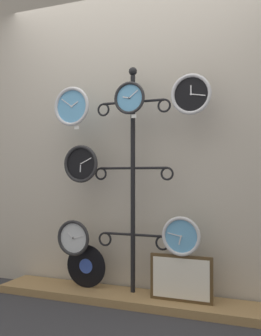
{
  "coord_description": "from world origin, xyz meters",
  "views": [
    {
      "loc": [
        1.13,
        -2.45,
        0.97
      ],
      "look_at": [
        0.0,
        0.36,
        1.03
      ],
      "focal_mm": 42.0,
      "sensor_mm": 36.0,
      "label": 1
    }
  ],
  "objects_px": {
    "display_stand": "(133,229)",
    "clock_middle_left": "(81,164)",
    "clock_bottom_left": "(74,238)",
    "clock_top_center": "(130,98)",
    "clock_top_left": "(72,107)",
    "clock_top_right": "(191,94)",
    "clock_bottom_right": "(181,236)",
    "picture_frame": "(181,278)",
    "vinyl_record": "(86,266)"
  },
  "relations": [
    {
      "from": "display_stand",
      "to": "clock_middle_left",
      "type": "xyz_separation_m",
      "value": [
        -0.42,
        -0.08,
        0.51
      ]
    },
    {
      "from": "clock_bottom_left",
      "to": "clock_top_center",
      "type": "bearing_deg",
      "value": -0.38
    },
    {
      "from": "clock_middle_left",
      "to": "clock_top_left",
      "type": "bearing_deg",
      "value": -172.83
    },
    {
      "from": "clock_top_center",
      "to": "clock_bottom_left",
      "type": "relative_size",
      "value": 0.87
    },
    {
      "from": "clock_top_center",
      "to": "clock_top_right",
      "type": "height_order",
      "value": "clock_top_right"
    },
    {
      "from": "display_stand",
      "to": "clock_bottom_right",
      "type": "xyz_separation_m",
      "value": [
        0.41,
        -0.1,
        -0.02
      ]
    },
    {
      "from": "clock_top_right",
      "to": "picture_frame",
      "type": "bearing_deg",
      "value": -174.71
    },
    {
      "from": "clock_bottom_left",
      "to": "clock_top_left",
      "type": "bearing_deg",
      "value": 160.88
    },
    {
      "from": "clock_bottom_right",
      "to": "clock_middle_left",
      "type": "bearing_deg",
      "value": 178.98
    },
    {
      "from": "display_stand",
      "to": "clock_top_right",
      "type": "relative_size",
      "value": 6.11
    },
    {
      "from": "vinyl_record",
      "to": "clock_bottom_right",
      "type": "bearing_deg",
      "value": -4.7
    },
    {
      "from": "clock_top_right",
      "to": "clock_middle_left",
      "type": "xyz_separation_m",
      "value": [
        -0.9,
        -0.0,
        -0.49
      ]
    },
    {
      "from": "clock_top_right",
      "to": "clock_bottom_right",
      "type": "height_order",
      "value": "clock_top_right"
    },
    {
      "from": "clock_top_right",
      "to": "clock_bottom_right",
      "type": "xyz_separation_m",
      "value": [
        -0.07,
        -0.02,
        -1.02
      ]
    },
    {
      "from": "clock_top_center",
      "to": "picture_frame",
      "type": "relative_size",
      "value": 0.54
    },
    {
      "from": "clock_top_center",
      "to": "clock_top_right",
      "type": "xyz_separation_m",
      "value": [
        0.47,
        0.02,
        -0.0
      ]
    },
    {
      "from": "display_stand",
      "to": "clock_middle_left",
      "type": "distance_m",
      "value": 0.66
    },
    {
      "from": "clock_bottom_right",
      "to": "picture_frame",
      "type": "xyz_separation_m",
      "value": [
        -0.0,
        0.01,
        -0.31
      ]
    },
    {
      "from": "clock_top_left",
      "to": "clock_top_center",
      "type": "bearing_deg",
      "value": -1.28
    },
    {
      "from": "clock_top_center",
      "to": "vinyl_record",
      "type": "xyz_separation_m",
      "value": [
        -0.41,
        0.07,
        -1.32
      ]
    },
    {
      "from": "picture_frame",
      "to": "clock_top_left",
      "type": "bearing_deg",
      "value": -179.68
    },
    {
      "from": "clock_top_center",
      "to": "clock_top_right",
      "type": "relative_size",
      "value": 0.84
    },
    {
      "from": "display_stand",
      "to": "clock_top_center",
      "type": "relative_size",
      "value": 7.28
    },
    {
      "from": "clock_top_right",
      "to": "clock_bottom_left",
      "type": "bearing_deg",
      "value": -178.78
    },
    {
      "from": "clock_top_center",
      "to": "vinyl_record",
      "type": "height_order",
      "value": "clock_top_center"
    },
    {
      "from": "clock_top_center",
      "to": "vinyl_record",
      "type": "distance_m",
      "value": 1.39
    },
    {
      "from": "clock_top_center",
      "to": "clock_middle_left",
      "type": "height_order",
      "value": "clock_top_center"
    },
    {
      "from": "clock_bottom_left",
      "to": "clock_bottom_right",
      "type": "xyz_separation_m",
      "value": [
        0.89,
        0.0,
        0.07
      ]
    },
    {
      "from": "clock_middle_left",
      "to": "vinyl_record",
      "type": "distance_m",
      "value": 0.83
    },
    {
      "from": "display_stand",
      "to": "clock_bottom_left",
      "type": "distance_m",
      "value": 0.49
    },
    {
      "from": "vinyl_record",
      "to": "clock_top_center",
      "type": "bearing_deg",
      "value": -10.09
    },
    {
      "from": "clock_top_left",
      "to": "clock_bottom_right",
      "type": "relative_size",
      "value": 1.12
    },
    {
      "from": "display_stand",
      "to": "clock_top_right",
      "type": "height_order",
      "value": "display_stand"
    },
    {
      "from": "clock_top_left",
      "to": "clock_middle_left",
      "type": "xyz_separation_m",
      "value": [
        0.08,
        0.01,
        -0.47
      ]
    },
    {
      "from": "clock_top_left",
      "to": "clock_bottom_left",
      "type": "distance_m",
      "value": 1.06
    },
    {
      "from": "clock_bottom_right",
      "to": "display_stand",
      "type": "bearing_deg",
      "value": 166.73
    },
    {
      "from": "clock_top_left",
      "to": "clock_bottom_left",
      "type": "xyz_separation_m",
      "value": [
        0.02,
        -0.01,
        -1.06
      ]
    },
    {
      "from": "clock_middle_left",
      "to": "clock_bottom_right",
      "type": "distance_m",
      "value": 0.98
    },
    {
      "from": "display_stand",
      "to": "vinyl_record",
      "type": "bearing_deg",
      "value": -175.58
    },
    {
      "from": "clock_middle_left",
      "to": "clock_bottom_left",
      "type": "bearing_deg",
      "value": -162.11
    },
    {
      "from": "clock_top_left",
      "to": "picture_frame",
      "type": "height_order",
      "value": "clock_top_left"
    },
    {
      "from": "clock_top_right",
      "to": "vinyl_record",
      "type": "xyz_separation_m",
      "value": [
        -0.88,
        0.05,
        -1.32
      ]
    },
    {
      "from": "clock_top_right",
      "to": "clock_bottom_left",
      "type": "relative_size",
      "value": 1.04
    },
    {
      "from": "clock_top_left",
      "to": "picture_frame",
      "type": "xyz_separation_m",
      "value": [
        0.9,
        0.01,
        -1.3
      ]
    },
    {
      "from": "clock_top_right",
      "to": "vinyl_record",
      "type": "distance_m",
      "value": 1.59
    },
    {
      "from": "clock_top_center",
      "to": "vinyl_record",
      "type": "bearing_deg",
      "value": 169.91
    },
    {
      "from": "clock_top_right",
      "to": "clock_bottom_right",
      "type": "distance_m",
      "value": 1.02
    },
    {
      "from": "vinyl_record",
      "to": "picture_frame",
      "type": "distance_m",
      "value": 0.81
    },
    {
      "from": "display_stand",
      "to": "clock_top_center",
      "type": "distance_m",
      "value": 1.01
    },
    {
      "from": "clock_middle_left",
      "to": "picture_frame",
      "type": "height_order",
      "value": "clock_middle_left"
    }
  ]
}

